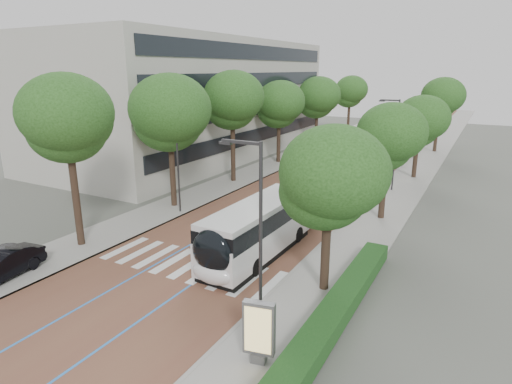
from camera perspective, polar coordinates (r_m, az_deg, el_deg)
ground at (r=24.00m, az=-10.57°, el=-10.43°), size 160.00×160.00×0.00m
road at (r=59.05m, az=14.76°, el=5.22°), size 11.00×140.00×0.02m
sidewalk_left at (r=61.25m, az=7.94°, el=6.02°), size 4.00×140.00×0.12m
sidewalk_right at (r=57.72m, az=21.99°, el=4.39°), size 4.00×140.00×0.12m
kerb_left at (r=60.61m, az=9.62°, el=5.84°), size 0.20×140.00×0.14m
kerb_right at (r=57.97m, az=20.13°, el=4.62°), size 0.20×140.00×0.14m
zebra_crossing at (r=24.57m, az=-8.72°, el=-9.62°), size 10.55×3.60×0.01m
lane_line_left at (r=59.44m, az=13.27°, el=5.41°), size 0.12×126.00×0.01m
lane_line_right at (r=58.68m, az=16.28°, el=5.06°), size 0.12×126.00×0.01m
office_building at (r=55.69m, az=-8.31°, el=12.22°), size 18.11×40.00×14.00m
hedge at (r=19.85m, az=10.94°, el=-14.79°), size 1.20×14.00×0.80m
streetlight_near at (r=16.33m, az=0.07°, el=-4.67°), size 1.82×0.20×8.00m
streetlight_far at (r=39.51m, az=17.95°, el=6.89°), size 1.82×0.20×8.00m
lamp_post_left at (r=32.24m, az=-10.41°, el=4.22°), size 0.14×0.14×8.00m
trees_left at (r=46.22m, az=1.11°, el=11.61°), size 6.17×60.31×9.96m
trees_right at (r=40.76m, az=20.05°, el=8.52°), size 5.44×47.25×9.06m
lead_bus at (r=28.09m, az=4.17°, el=-2.60°), size 2.90×18.44×3.20m
bus_queued_0 at (r=42.86m, az=12.99°, el=3.58°), size 2.63×12.42×3.20m
bus_queued_1 at (r=54.75m, az=17.02°, el=5.95°), size 3.18×12.51×3.20m
bus_queued_2 at (r=67.56m, az=19.47°, el=7.54°), size 3.04×12.49×3.20m
bus_queued_3 at (r=81.53m, az=20.87°, el=8.73°), size 2.70×12.43×3.20m
ad_panel at (r=16.39m, az=0.40°, el=-18.03°), size 1.23×0.56×2.46m
parked_car at (r=25.98m, az=-30.93°, el=-8.36°), size 2.21×4.71×1.49m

